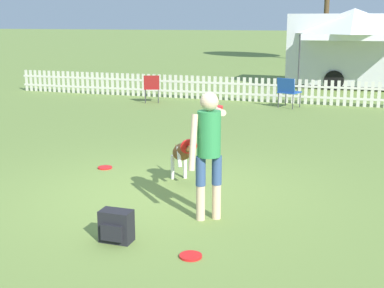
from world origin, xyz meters
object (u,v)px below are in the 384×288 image
at_px(folding_chair_blue_left, 152,86).
at_px(leaping_dog, 183,152).
at_px(backpack_on_grass, 116,226).
at_px(canopy_tent_main, 354,24).
at_px(frisbee_near_dog, 105,168).
at_px(handler_person, 209,141).
at_px(equipment_trailer, 356,49).
at_px(folding_chair_center, 288,90).
at_px(frisbee_near_handler, 191,256).

bearing_deg(folding_chair_blue_left, leaping_dog, 93.69).
distance_m(backpack_on_grass, canopy_tent_main, 14.80).
distance_m(leaping_dog, frisbee_near_dog, 1.63).
bearing_deg(canopy_tent_main, backpack_on_grass, -97.25).
bearing_deg(folding_chair_blue_left, canopy_tent_main, -159.06).
height_order(handler_person, folding_chair_blue_left, handler_person).
bearing_deg(equipment_trailer, frisbee_near_dog, -102.68).
bearing_deg(equipment_trailer, folding_chair_blue_left, -131.26).
distance_m(leaping_dog, folding_chair_center, 7.55).
bearing_deg(equipment_trailer, leaping_dog, -95.85).
relative_size(frisbee_near_handler, folding_chair_center, 0.28).
bearing_deg(equipment_trailer, folding_chair_center, -103.29).
relative_size(leaping_dog, folding_chair_center, 1.14).
bearing_deg(leaping_dog, handler_person, 90.45).
distance_m(frisbee_near_dog, folding_chair_center, 7.40).
xyz_separation_m(frisbee_near_handler, canopy_tent_main, (0.95, 14.66, 2.23)).
height_order(handler_person, backpack_on_grass, handler_person).
bearing_deg(handler_person, frisbee_near_handler, -114.10).
height_order(leaping_dog, frisbee_near_dog, leaping_dog).
bearing_deg(handler_person, folding_chair_center, 60.64).
height_order(handler_person, folding_chair_center, handler_person).
bearing_deg(frisbee_near_dog, folding_chair_blue_left, 106.48).
xyz_separation_m(handler_person, frisbee_near_handler, (0.15, -1.13, -0.96)).
xyz_separation_m(leaping_dog, frisbee_near_handler, (0.91, -2.34, -0.47)).
bearing_deg(frisbee_near_handler, backpack_on_grass, 172.43).
xyz_separation_m(folding_chair_center, canopy_tent_main, (1.46, 4.77, 1.75)).
height_order(folding_chair_blue_left, folding_chair_center, folding_chair_center).
bearing_deg(frisbee_near_dog, leaping_dog, -15.13).
bearing_deg(frisbee_near_dog, folding_chair_center, 75.05).
bearing_deg(handler_person, frisbee_near_dog, 112.79).
xyz_separation_m(folding_chair_center, equipment_trailer, (1.55, 5.40, 0.86)).
bearing_deg(frisbee_near_handler, folding_chair_blue_left, 114.81).
bearing_deg(canopy_tent_main, folding_chair_center, -106.97).
relative_size(frisbee_near_handler, backpack_on_grass, 0.66).
relative_size(canopy_tent_main, equipment_trailer, 0.60).
xyz_separation_m(frisbee_near_dog, folding_chair_blue_left, (-2.03, 6.86, 0.47)).
relative_size(folding_chair_center, canopy_tent_main, 0.26).
bearing_deg(frisbee_near_handler, frisbee_near_dog, 131.26).
height_order(leaping_dog, equipment_trailer, equipment_trailer).
distance_m(handler_person, backpack_on_grass, 1.49).
bearing_deg(equipment_trailer, frisbee_near_handler, -91.18).
bearing_deg(frisbee_near_handler, handler_person, 97.58).
distance_m(folding_chair_center, canopy_tent_main, 5.29).
bearing_deg(folding_chair_center, backpack_on_grass, 106.07).
bearing_deg(frisbee_near_handler, leaping_dog, 111.22).
bearing_deg(frisbee_near_dog, frisbee_near_handler, -48.74).
bearing_deg(folding_chair_blue_left, frisbee_near_dog, 84.25).
xyz_separation_m(backpack_on_grass, equipment_trailer, (1.94, 15.16, 1.19)).
height_order(frisbee_near_handler, folding_chair_center, folding_chair_center).
distance_m(leaping_dog, frisbee_near_handler, 2.56).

